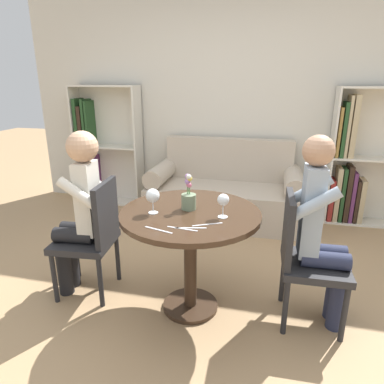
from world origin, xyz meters
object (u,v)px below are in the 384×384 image
Objects in this scene: chair_left at (93,234)px; wine_glass_left at (153,196)px; bookshelf_left at (101,149)px; chair_right at (304,255)px; bookshelf_right at (358,166)px; person_left at (79,209)px; couch at (225,194)px; person_right at (321,231)px; flower_vase at (189,198)px; wine_glass_right at (223,201)px.

wine_glass_left is (0.53, -0.12, 0.38)m from chair_left.
bookshelf_left reaches higher than chair_right.
bookshelf_right reaches higher than person_left.
couch is 1.95m from person_left.
chair_left is at bearing 167.45° from wine_glass_left.
chair_left is 1.62m from person_right.
bookshelf_left is at bearing 49.84° from chair_right.
chair_right is (-0.70, -1.94, -0.18)m from bookshelf_right.
bookshelf_right is at bearing 51.02° from wine_glass_left.
flower_vase is at bearing 86.42° from person_left.
chair_left is 0.81m from flower_vase.
wine_glass_right is (-0.53, -0.11, 0.38)m from chair_right.
wine_glass_left is (-0.99, -0.14, 0.38)m from chair_right.
bookshelf_left is at bearing 50.89° from person_right.
wine_glass_right is (-0.62, -0.11, 0.20)m from person_right.
person_right is (-0.61, -1.93, 0.00)m from bookshelf_right.
wine_glass_right is 0.65× the size of flower_vase.
wine_glass_right is at bearing 98.65° from person_right.
chair_right is (1.52, 0.03, 0.00)m from chair_left.
bookshelf_right is at bearing -19.21° from person_right.
wine_glass_left is (-1.69, -2.08, 0.21)m from bookshelf_right.
person_left reaches higher than chair_left.
chair_right is at bearing -65.62° from couch.
chair_left is at bearing -114.05° from couch.
wine_glass_right is 0.27m from flower_vase.
chair_right is 0.70× the size of person_right.
person_left is at bearing -139.27° from bookshelf_right.
bookshelf_left reaches higher than flower_vase.
person_left is 0.98× the size of person_right.
person_right reaches higher than flower_vase.
person_right is 1.11m from wine_glass_left.
person_left is (-0.08, -0.01, 0.20)m from chair_left.
couch is 1.92m from wine_glass_left.
person_right reaches higher than couch.
wine_glass_left is at bearing -54.94° from bookshelf_left.
flower_vase reaches higher than wine_glass_right.
bookshelf_right is at bearing 126.51° from chair_left.
chair_left is 0.66m from wine_glass_left.
bookshelf_right reaches higher than person_right.
person_right is at bearing -88.80° from chair_right.
person_right reaches higher than wine_glass_left.
flower_vase is at bearing 89.50° from chair_right.
bookshelf_left and bookshelf_right have the same top height.
couch is 1.94× the size of chair_right.
couch is at bearing -169.63° from bookshelf_right.
person_left is 5.22× the size of flower_vase.
bookshelf_right is 2.69m from wine_glass_left.
chair_right is at bearing -38.39° from bookshelf_left.
wine_glass_right is at bearing -20.52° from flower_vase.
couch is 1.35× the size of person_right.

